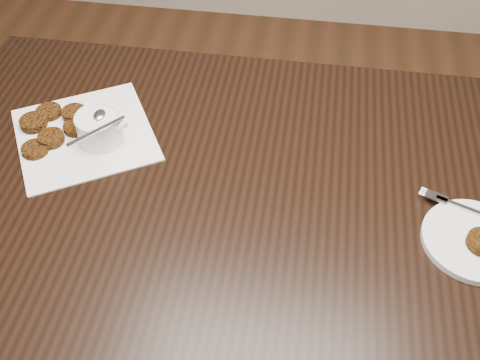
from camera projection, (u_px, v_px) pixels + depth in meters
The scene contains 5 objects.
table at pixel (247, 294), 1.37m from camera, with size 1.40×0.90×0.75m, color black.
napkin at pixel (85, 135), 1.21m from camera, with size 0.28×0.28×0.00m, color white.
sauce_ramekin at pixel (96, 116), 1.15m from camera, with size 0.12×0.12×0.13m, color white, non-canonical shape.
patty_cluster at pixel (53, 128), 1.21m from camera, with size 0.19×0.19×0.02m, color #5C2F0C, non-canonical shape.
plate_with_patty at pixel (475, 238), 1.01m from camera, with size 0.19×0.19×0.03m, color silver, non-canonical shape.
Camera 1 is at (0.07, -0.62, 1.57)m, focal length 42.11 mm.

